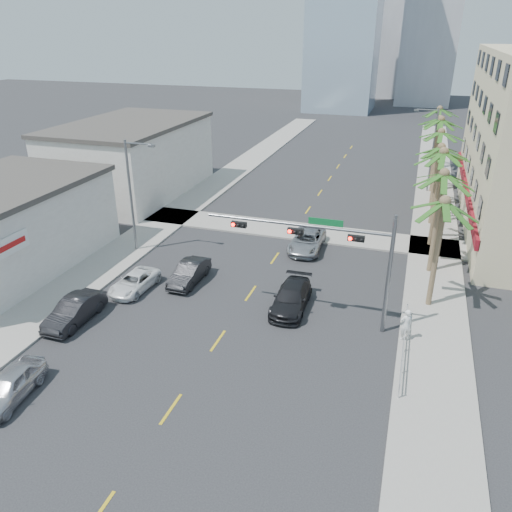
# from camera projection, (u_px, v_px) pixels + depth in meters

# --- Properties ---
(ground) EXTENTS (260.00, 260.00, 0.00)m
(ground) POSITION_uv_depth(u_px,v_px,m) (189.00, 383.00, 25.59)
(ground) COLOR #262628
(ground) RESTS_ON ground
(sidewalk_right) EXTENTS (4.00, 120.00, 0.15)m
(sidewalk_right) POSITION_uv_depth(u_px,v_px,m) (434.00, 257.00, 39.47)
(sidewalk_right) COLOR gray
(sidewalk_right) RESTS_ON ground
(sidewalk_left) EXTENTS (4.00, 120.00, 0.15)m
(sidewalk_left) POSITION_uv_depth(u_px,v_px,m) (162.00, 223.00, 46.21)
(sidewalk_left) COLOR gray
(sidewalk_left) RESTS_ON ground
(sidewalk_cross) EXTENTS (80.00, 4.00, 0.15)m
(sidewalk_cross) POSITION_uv_depth(u_px,v_px,m) (293.00, 231.00, 44.56)
(sidewalk_cross) COLOR gray
(sidewalk_cross) RESTS_ON ground
(building_left_far) EXTENTS (11.00, 18.00, 7.20)m
(building_left_far) POSITION_uv_depth(u_px,v_px,m) (132.00, 160.00, 53.75)
(building_left_far) COLOR beige
(building_left_far) RESTS_ON ground
(tower_far_center) EXTENTS (16.00, 16.00, 42.00)m
(tower_far_center) POSITION_uv_depth(u_px,v_px,m) (384.00, 8.00, 125.64)
(tower_far_center) COLOR #ADADB2
(tower_far_center) RESTS_ON ground
(traffic_signal_mast) EXTENTS (11.12, 0.54, 7.20)m
(traffic_signal_mast) POSITION_uv_depth(u_px,v_px,m) (334.00, 248.00, 28.72)
(traffic_signal_mast) COLOR slate
(traffic_signal_mast) RESTS_ON ground
(palm_tree_0) EXTENTS (4.80, 4.80, 7.80)m
(palm_tree_0) POSITION_uv_depth(u_px,v_px,m) (445.00, 203.00, 29.74)
(palm_tree_0) COLOR brown
(palm_tree_0) RESTS_ON ground
(palm_tree_1) EXTENTS (4.80, 4.80, 8.16)m
(palm_tree_1) POSITION_uv_depth(u_px,v_px,m) (444.00, 175.00, 34.09)
(palm_tree_1) COLOR brown
(palm_tree_1) RESTS_ON ground
(palm_tree_2) EXTENTS (4.80, 4.80, 8.52)m
(palm_tree_2) POSITION_uv_depth(u_px,v_px,m) (444.00, 153.00, 38.43)
(palm_tree_2) COLOR brown
(palm_tree_2) RESTS_ON ground
(palm_tree_3) EXTENTS (4.80, 4.80, 7.80)m
(palm_tree_3) POSITION_uv_depth(u_px,v_px,m) (442.00, 148.00, 43.22)
(palm_tree_3) COLOR brown
(palm_tree_3) RESTS_ON ground
(palm_tree_4) EXTENTS (4.80, 4.80, 8.16)m
(palm_tree_4) POSITION_uv_depth(u_px,v_px,m) (441.00, 133.00, 47.56)
(palm_tree_4) COLOR brown
(palm_tree_4) RESTS_ON ground
(palm_tree_5) EXTENTS (4.80, 4.80, 8.52)m
(palm_tree_5) POSITION_uv_depth(u_px,v_px,m) (441.00, 120.00, 51.91)
(palm_tree_5) COLOR brown
(palm_tree_5) RESTS_ON ground
(palm_tree_6) EXTENTS (4.80, 4.80, 7.80)m
(palm_tree_6) POSITION_uv_depth(u_px,v_px,m) (440.00, 119.00, 56.69)
(palm_tree_6) COLOR brown
(palm_tree_6) RESTS_ON ground
(palm_tree_7) EXTENTS (4.80, 4.80, 8.16)m
(palm_tree_7) POSITION_uv_depth(u_px,v_px,m) (440.00, 110.00, 61.04)
(palm_tree_7) COLOR brown
(palm_tree_7) RESTS_ON ground
(streetlight_left) EXTENTS (2.55, 0.25, 9.00)m
(streetlight_left) POSITION_uv_depth(u_px,v_px,m) (133.00, 191.00, 38.66)
(streetlight_left) COLOR slate
(streetlight_left) RESTS_ON ground
(streetlight_right) EXTENTS (2.55, 0.25, 9.00)m
(streetlight_right) POSITION_uv_depth(u_px,v_px,m) (431.00, 146.00, 53.22)
(streetlight_right) COLOR slate
(streetlight_right) RESTS_ON ground
(guardrail) EXTENTS (0.08, 8.08, 1.00)m
(guardrail) POSITION_uv_depth(u_px,v_px,m) (404.00, 344.00, 27.60)
(guardrail) COLOR silver
(guardrail) RESTS_ON ground
(car_parked_near) EXTENTS (2.18, 4.48, 1.47)m
(car_parked_near) POSITION_uv_depth(u_px,v_px,m) (10.00, 386.00, 24.28)
(car_parked_near) COLOR silver
(car_parked_near) RESTS_ON ground
(car_parked_mid) EXTENTS (1.66, 4.68, 1.54)m
(car_parked_mid) POSITION_uv_depth(u_px,v_px,m) (75.00, 311.00, 30.63)
(car_parked_mid) COLOR black
(car_parked_mid) RESTS_ON ground
(car_parked_far) EXTENTS (2.24, 4.44, 1.21)m
(car_parked_far) POSITION_uv_depth(u_px,v_px,m) (134.00, 282.00, 34.42)
(car_parked_far) COLOR white
(car_parked_far) RESTS_ON ground
(car_lane_left) EXTENTS (1.61, 4.47, 1.46)m
(car_lane_left) POSITION_uv_depth(u_px,v_px,m) (189.00, 273.00, 35.46)
(car_lane_left) COLOR black
(car_lane_left) RESTS_ON ground
(car_lane_center) EXTENTS (2.61, 5.44, 1.50)m
(car_lane_center) POSITION_uv_depth(u_px,v_px,m) (307.00, 241.00, 40.68)
(car_lane_center) COLOR #A9A9AE
(car_lane_center) RESTS_ON ground
(car_lane_right) EXTENTS (2.25, 5.20, 1.49)m
(car_lane_right) POSITION_uv_depth(u_px,v_px,m) (291.00, 298.00, 32.13)
(car_lane_right) COLOR black
(car_lane_right) RESTS_ON ground
(pedestrian) EXTENTS (0.85, 0.75, 1.97)m
(pedestrian) POSITION_uv_depth(u_px,v_px,m) (406.00, 325.00, 28.53)
(pedestrian) COLOR white
(pedestrian) RESTS_ON sidewalk_right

